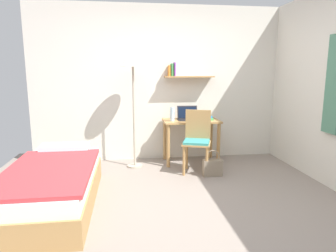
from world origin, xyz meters
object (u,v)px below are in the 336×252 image
at_px(desk_chair, 197,139).
at_px(laptop, 188,116).
at_px(desk, 191,129).
at_px(book_stack, 207,118).
at_px(water_bottle, 172,114).
at_px(bed, 53,185).
at_px(handbag, 212,167).
at_px(standing_lamp, 133,66).

bearing_deg(desk_chair, laptop, 94.29).
xyz_separation_m(desk, book_stack, (0.26, -0.01, 0.18)).
xyz_separation_m(desk_chair, water_bottle, (-0.31, 0.42, 0.32)).
xyz_separation_m(bed, desk, (1.90, 1.42, 0.33)).
bearing_deg(desk_chair, desk, 88.78).
bearing_deg(bed, handbag, 18.84).
bearing_deg(laptop, desk_chair, -85.71).
relative_size(desk_chair, handbag, 2.40).
bearing_deg(water_bottle, desk_chair, -53.49).
xyz_separation_m(standing_lamp, handbag, (1.12, -0.59, -1.46)).
height_order(laptop, handbag, laptop).
bearing_deg(desk, water_bottle, -168.46).
xyz_separation_m(standing_lamp, book_stack, (1.21, 0.12, -0.84)).
xyz_separation_m(standing_lamp, laptop, (0.89, 0.16, -0.82)).
height_order(desk_chair, handbag, desk_chair).
relative_size(laptop, book_stack, 1.50).
distance_m(book_stack, handbag, 0.95).
bearing_deg(bed, desk, 36.83).
xyz_separation_m(desk, laptop, (-0.05, 0.03, 0.21)).
bearing_deg(desk_chair, water_bottle, 126.51).
xyz_separation_m(bed, water_bottle, (1.57, 1.35, 0.60)).
xyz_separation_m(water_bottle, handbag, (0.50, -0.65, -0.70)).
bearing_deg(handbag, laptop, 106.60).
bearing_deg(standing_lamp, water_bottle, 5.33).
height_order(laptop, water_bottle, water_bottle).
bearing_deg(book_stack, bed, -146.77).
bearing_deg(laptop, book_stack, -6.73).
distance_m(standing_lamp, laptop, 1.22).
relative_size(desk, standing_lamp, 0.51).
xyz_separation_m(laptop, handbag, (0.22, -0.75, -0.65)).
bearing_deg(desk_chair, bed, -153.75).
bearing_deg(book_stack, standing_lamp, -174.39).
height_order(bed, water_bottle, water_bottle).
distance_m(desk, standing_lamp, 1.40).
height_order(desk_chair, standing_lamp, standing_lamp).
distance_m(desk, handbag, 0.86).
xyz_separation_m(standing_lamp, water_bottle, (0.62, 0.06, -0.76)).
bearing_deg(water_bottle, desk, 11.54).
bearing_deg(water_bottle, bed, -139.27).
relative_size(bed, desk_chair, 2.02).
height_order(desk, desk_chair, desk_chair).
height_order(desk, water_bottle, water_bottle).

